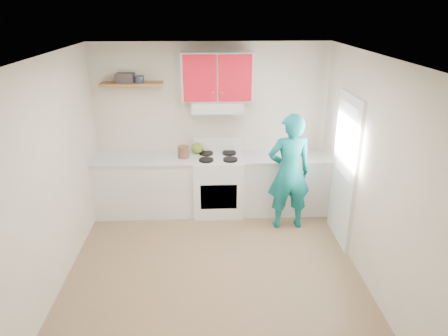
{
  "coord_description": "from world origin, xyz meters",
  "views": [
    {
      "loc": [
        -0.05,
        -4.31,
        3.09
      ],
      "look_at": [
        0.15,
        0.55,
        1.15
      ],
      "focal_mm": 32.85,
      "sensor_mm": 36.0,
      "label": 1
    }
  ],
  "objects_px": {
    "tin": "(139,79)",
    "crock": "(183,153)",
    "stove": "(218,185)",
    "kettle": "(197,148)",
    "person": "(289,172)"
  },
  "relations": [
    {
      "from": "tin",
      "to": "crock",
      "type": "distance_m",
      "value": 1.26
    },
    {
      "from": "stove",
      "to": "kettle",
      "type": "bearing_deg",
      "value": 148.03
    },
    {
      "from": "tin",
      "to": "crock",
      "type": "height_order",
      "value": "tin"
    },
    {
      "from": "kettle",
      "to": "person",
      "type": "xyz_separation_m",
      "value": [
        1.32,
        -0.71,
        -0.14
      ]
    },
    {
      "from": "tin",
      "to": "person",
      "type": "distance_m",
      "value": 2.57
    },
    {
      "from": "kettle",
      "to": "crock",
      "type": "bearing_deg",
      "value": -156.85
    },
    {
      "from": "kettle",
      "to": "tin",
      "type": "bearing_deg",
      "value": 161.4
    },
    {
      "from": "person",
      "to": "kettle",
      "type": "bearing_deg",
      "value": -31.63
    },
    {
      "from": "stove",
      "to": "kettle",
      "type": "xyz_separation_m",
      "value": [
        -0.32,
        0.2,
        0.55
      ]
    },
    {
      "from": "stove",
      "to": "kettle",
      "type": "height_order",
      "value": "kettle"
    },
    {
      "from": "kettle",
      "to": "person",
      "type": "height_order",
      "value": "person"
    },
    {
      "from": "tin",
      "to": "kettle",
      "type": "bearing_deg",
      "value": 1.42
    },
    {
      "from": "stove",
      "to": "person",
      "type": "height_order",
      "value": "person"
    },
    {
      "from": "crock",
      "to": "tin",
      "type": "bearing_deg",
      "value": 164.32
    },
    {
      "from": "stove",
      "to": "person",
      "type": "xyz_separation_m",
      "value": [
        1.01,
        -0.51,
        0.4
      ]
    }
  ]
}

